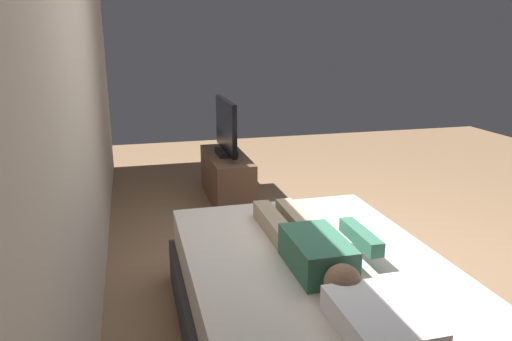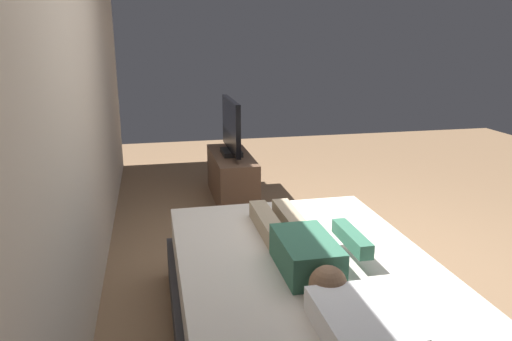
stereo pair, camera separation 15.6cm
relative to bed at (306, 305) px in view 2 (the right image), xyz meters
name	(u,v)px [view 2 (the right image)]	position (x,y,z in m)	size (l,w,h in m)	color
ground_plane	(334,277)	(0.75, -0.47, -0.26)	(10.00, 10.00, 0.00)	#8C6B4C
back_wall	(80,87)	(1.15, 1.26, 1.14)	(6.40, 0.10, 2.80)	beige
bed	(306,305)	(0.00, 0.00, 0.00)	(2.06, 1.48, 0.54)	#333338
pillow	(361,323)	(-0.71, 0.00, 0.34)	(0.48, 0.34, 0.12)	white
person	(301,245)	(0.03, 0.03, 0.36)	(1.26, 0.46, 0.18)	#387056
remote	(358,240)	(0.18, -0.38, 0.29)	(0.15, 0.04, 0.02)	black
tv_stand	(232,177)	(2.67, -0.02, -0.01)	(1.10, 0.40, 0.50)	brown
tv	(231,128)	(2.67, -0.02, 0.52)	(0.88, 0.20, 0.59)	black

